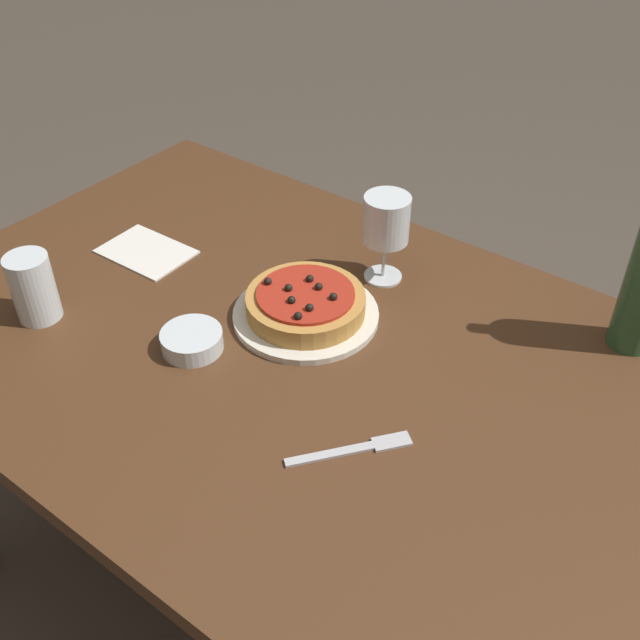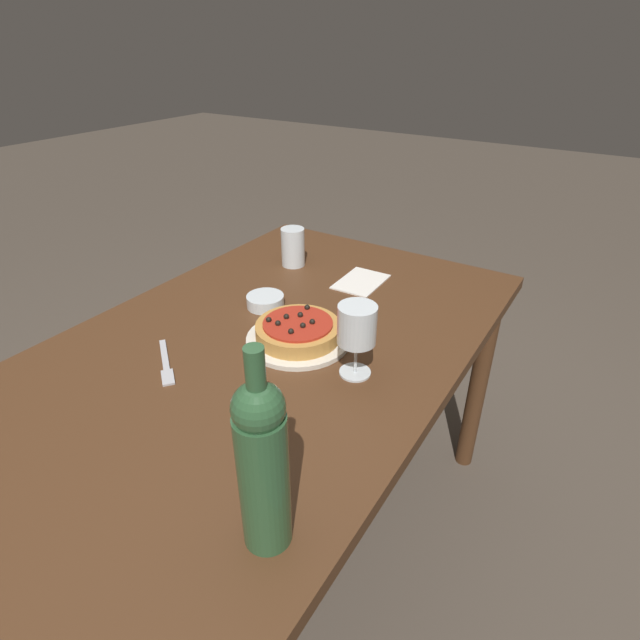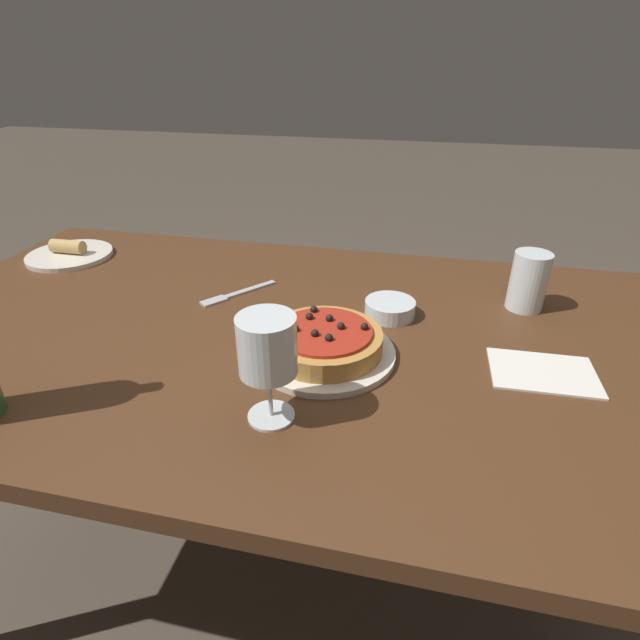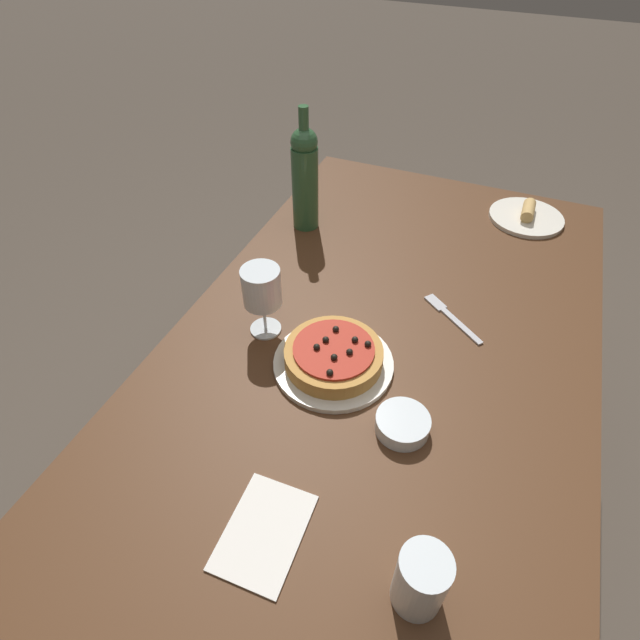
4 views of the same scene
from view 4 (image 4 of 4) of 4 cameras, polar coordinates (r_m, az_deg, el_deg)
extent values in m
plane|color=#4C4238|center=(1.74, 4.89, -19.75)|extent=(14.00, 14.00, 0.00)
cube|color=#4C2D19|center=(1.13, 7.08, -2.75)|extent=(1.58, 0.91, 0.03)
cylinder|color=#4C2D19|center=(1.93, 23.93, 0.93)|extent=(0.06, 0.06, 0.72)
cylinder|color=#4C2D19|center=(2.00, 1.62, 6.90)|extent=(0.06, 0.06, 0.72)
cylinder|color=silver|center=(1.06, 1.53, -4.95)|extent=(0.25, 0.25, 0.01)
cylinder|color=#BC843D|center=(1.04, 1.56, -4.09)|extent=(0.21, 0.21, 0.04)
cylinder|color=#A82819|center=(1.02, 1.58, -3.30)|extent=(0.17, 0.17, 0.01)
sphere|color=black|center=(1.01, 3.40, -3.66)|extent=(0.01, 0.01, 0.01)
sphere|color=black|center=(1.02, -0.39, -3.10)|extent=(0.01, 0.01, 0.01)
sphere|color=black|center=(1.03, 4.01, -2.26)|extent=(0.01, 0.01, 0.01)
sphere|color=black|center=(1.03, 0.66, -2.26)|extent=(0.01, 0.01, 0.01)
sphere|color=black|center=(1.05, 1.82, -1.05)|extent=(0.01, 0.01, 0.01)
sphere|color=black|center=(1.03, 5.49, -2.74)|extent=(0.01, 0.01, 0.01)
sphere|color=black|center=(0.97, 1.13, -6.02)|extent=(0.01, 0.01, 0.01)
sphere|color=black|center=(1.00, 1.62, -4.27)|extent=(0.01, 0.01, 0.01)
cylinder|color=silver|center=(1.14, -6.21, -0.98)|extent=(0.07, 0.07, 0.00)
cylinder|color=silver|center=(1.11, -6.37, 0.53)|extent=(0.01, 0.01, 0.08)
cylinder|color=silver|center=(1.06, -6.71, 3.78)|extent=(0.08, 0.08, 0.09)
cylinder|color=#2D5633|center=(1.41, -1.71, 14.78)|extent=(0.07, 0.07, 0.23)
sphere|color=#2D5633|center=(1.35, -1.83, 19.69)|extent=(0.07, 0.07, 0.07)
cylinder|color=#2D5633|center=(1.33, -1.88, 21.78)|extent=(0.03, 0.03, 0.07)
cylinder|color=silver|center=(0.79, 11.44, -27.15)|extent=(0.07, 0.07, 0.12)
cylinder|color=silver|center=(0.96, 9.41, -11.63)|extent=(0.10, 0.10, 0.03)
cube|color=#B7B7BC|center=(1.18, 15.84, -0.68)|extent=(0.09, 0.11, 0.00)
cube|color=#B7B7BC|center=(1.23, 13.06, 1.94)|extent=(0.05, 0.06, 0.00)
cylinder|color=silver|center=(1.61, 22.48, 10.79)|extent=(0.21, 0.21, 0.01)
cylinder|color=tan|center=(1.60, 22.71, 11.49)|extent=(0.09, 0.04, 0.04)
cube|color=silver|center=(0.87, -6.40, -22.92)|extent=(0.18, 0.13, 0.00)
camera|label=1|loc=(1.40, 55.31, 29.14)|focal=42.00mm
camera|label=2|loc=(1.72, -8.58, 38.64)|focal=28.00mm
camera|label=3|loc=(1.14, -40.88, 17.97)|focal=28.00mm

